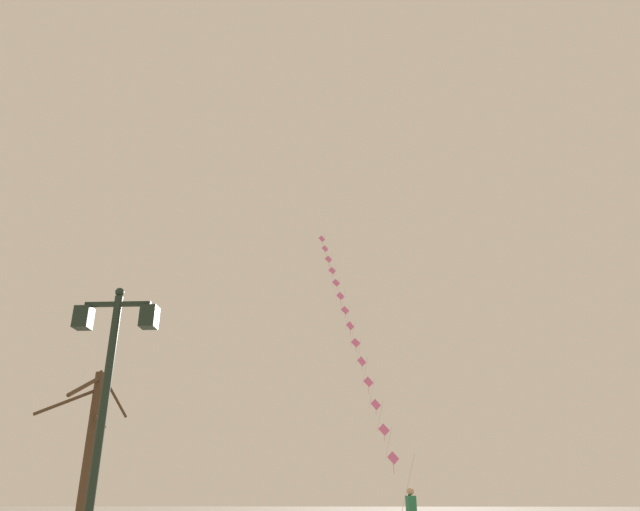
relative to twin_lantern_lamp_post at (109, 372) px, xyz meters
name	(u,v)px	position (x,y,z in m)	size (l,w,h in m)	color
twin_lantern_lamp_post	(109,372)	(0.00, 0.00, 0.00)	(1.48, 0.28, 4.98)	#1E2D23
kite_train	(350,327)	(4.31, 18.76, 5.97)	(4.05, 14.28, 17.54)	brown
bare_tree	(87,453)	(-2.29, 4.86, -1.01)	(1.93, 1.96, 4.50)	#4C3826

